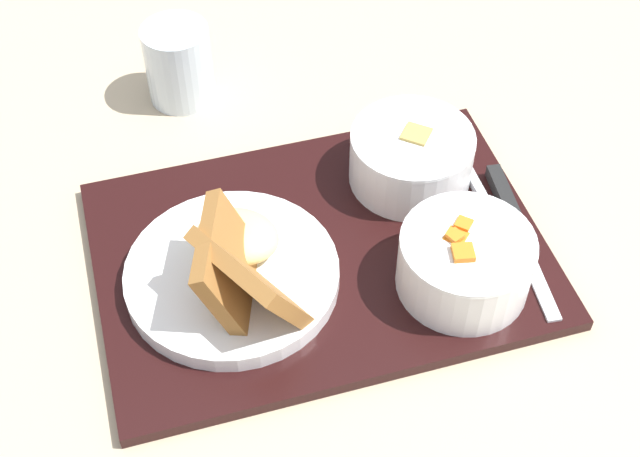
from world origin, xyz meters
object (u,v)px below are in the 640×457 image
(bowl_salad, at_px, (465,260))
(glass_water, at_px, (179,67))
(knife, at_px, (510,212))
(plate_main, at_px, (236,270))
(spoon, at_px, (496,221))
(bowl_soup, at_px, (411,155))

(bowl_salad, distance_m, glass_water, 0.41)
(glass_water, bearing_deg, knife, 132.20)
(plate_main, distance_m, glass_water, 0.30)
(knife, relative_size, spoon, 1.32)
(bowl_salad, relative_size, bowl_soup, 0.99)
(bowl_salad, bearing_deg, glass_water, -62.23)
(bowl_soup, distance_m, spoon, 0.11)
(knife, distance_m, glass_water, 0.40)
(bowl_soup, bearing_deg, glass_water, -48.19)
(bowl_salad, bearing_deg, spoon, -137.37)
(plate_main, xyz_separation_m, knife, (-0.28, 0.00, -0.02))
(bowl_soup, relative_size, knife, 0.66)
(knife, distance_m, spoon, 0.02)
(bowl_salad, height_order, plate_main, plate_main)
(bowl_soup, xyz_separation_m, spoon, (-0.06, 0.09, -0.03))
(bowl_salad, height_order, glass_water, glass_water)
(spoon, bearing_deg, glass_water, -138.01)
(bowl_salad, relative_size, knife, 0.65)
(spoon, bearing_deg, plate_main, -88.88)
(bowl_salad, xyz_separation_m, knife, (-0.08, -0.06, -0.03))
(plate_main, height_order, glass_water, plate_main)
(plate_main, distance_m, spoon, 0.26)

